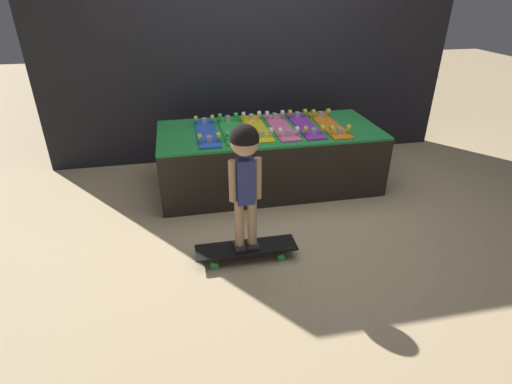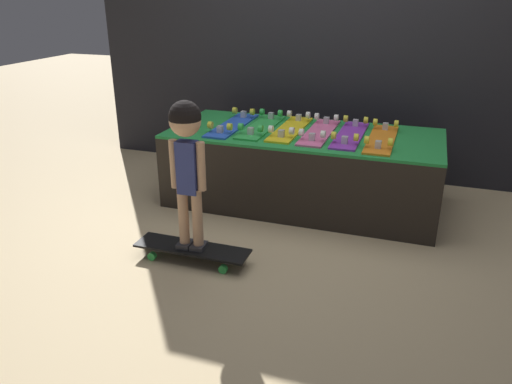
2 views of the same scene
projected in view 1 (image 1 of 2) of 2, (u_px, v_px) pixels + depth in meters
The scene contains 11 objects.
ground_plane at pixel (282, 212), 3.46m from camera, with size 16.00×16.00×0.00m, color tan.
back_wall at pixel (252, 28), 4.00m from camera, with size 4.33×0.10×2.71m.
display_rack at pixel (269, 157), 3.80m from camera, with size 2.02×0.90×0.57m.
skateboard_blue_on_rack at pixel (207, 132), 3.55m from camera, with size 0.18×0.76×0.09m.
skateboard_green_on_rack at pixel (232, 129), 3.62m from camera, with size 0.18×0.76×0.09m.
skateboard_yellow_on_rack at pixel (256, 127), 3.66m from camera, with size 0.18×0.76×0.09m.
skateboard_pink_on_rack at pixel (281, 126), 3.69m from camera, with size 0.18×0.76×0.09m.
skateboard_purple_on_rack at pixel (305, 125), 3.73m from camera, with size 0.18×0.76×0.09m.
skateboard_orange_on_rack at pixel (329, 124), 3.74m from camera, with size 0.18×0.76×0.09m.
skateboard_on_floor at pixel (246, 249), 2.86m from camera, with size 0.72×0.19×0.09m.
child at pixel (245, 165), 2.55m from camera, with size 0.22×0.18×0.91m.
Camera 1 is at (-0.81, -2.87, 1.77)m, focal length 28.00 mm.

